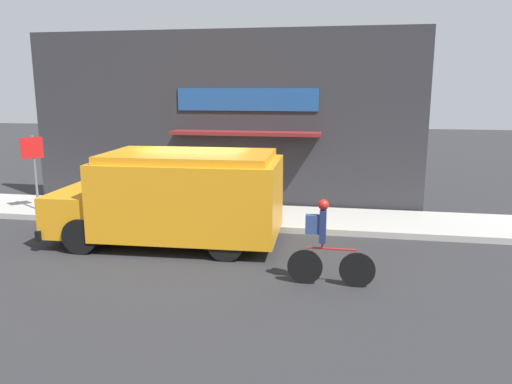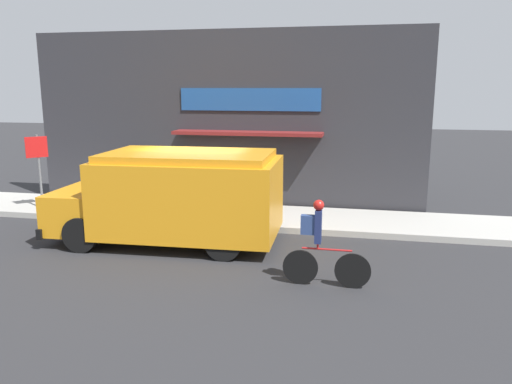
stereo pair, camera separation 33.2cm
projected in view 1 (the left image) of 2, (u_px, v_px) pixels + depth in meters
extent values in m
plane|color=#2B2B2D|center=(197.00, 229.00, 13.19)|extent=(70.00, 70.00, 0.00)
cube|color=#ADAAA3|center=(210.00, 215.00, 14.33)|extent=(28.00, 2.40, 0.16)
cube|color=#2D2D33|center=(220.00, 121.00, 15.13)|extent=(12.13, 0.18, 5.35)
cube|color=#1E4C93|center=(247.00, 100.00, 14.74)|extent=(4.24, 0.05, 0.66)
cube|color=maroon|center=(245.00, 133.00, 14.63)|extent=(4.45, 0.68, 0.10)
cube|color=orange|center=(190.00, 196.00, 11.72)|extent=(4.24, 2.55, 1.74)
cube|color=orange|center=(84.00, 209.00, 12.17)|extent=(1.28, 2.24, 0.96)
cube|color=orange|center=(189.00, 156.00, 11.52)|extent=(3.90, 2.34, 0.17)
cube|color=black|center=(64.00, 223.00, 12.32)|extent=(0.21, 2.35, 0.24)
cube|color=red|center=(163.00, 180.00, 13.26)|extent=(0.04, 0.44, 0.44)
cylinder|color=black|center=(119.00, 213.00, 13.19)|extent=(0.82, 0.29, 0.81)
cylinder|color=black|center=(81.00, 236.00, 11.18)|extent=(0.82, 0.29, 0.81)
cylinder|color=black|center=(242.00, 218.00, 12.73)|extent=(0.82, 0.29, 0.81)
cylinder|color=black|center=(226.00, 242.00, 10.72)|extent=(0.82, 0.29, 0.81)
cylinder|color=black|center=(357.00, 270.00, 9.28)|extent=(0.67, 0.04, 0.67)
cylinder|color=black|center=(305.00, 267.00, 9.45)|extent=(0.67, 0.04, 0.67)
cylinder|color=red|center=(331.00, 249.00, 9.28)|extent=(0.93, 0.04, 0.04)
cylinder|color=red|center=(322.00, 245.00, 9.30)|extent=(0.04, 0.04, 0.12)
cube|color=navy|center=(323.00, 226.00, 9.23)|extent=(0.12, 0.20, 0.61)
sphere|color=red|center=(323.00, 205.00, 9.14)|extent=(0.20, 0.20, 0.20)
cube|color=navy|center=(313.00, 224.00, 9.25)|extent=(0.26, 0.14, 0.36)
cylinder|color=slate|center=(35.00, 173.00, 14.36)|extent=(0.07, 0.07, 2.18)
cube|color=red|center=(32.00, 148.00, 14.16)|extent=(0.45, 0.45, 0.60)
cylinder|color=#2D5138|center=(127.00, 189.00, 15.38)|extent=(0.60, 0.60, 0.89)
cylinder|color=black|center=(126.00, 174.00, 15.28)|extent=(0.61, 0.61, 0.04)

